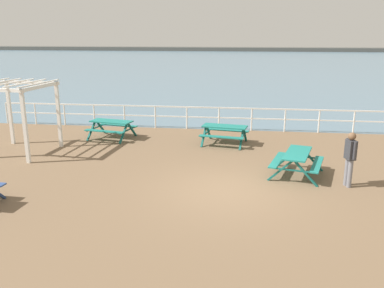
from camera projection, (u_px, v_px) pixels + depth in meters
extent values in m
cube|color=brown|center=(227.00, 193.00, 12.03)|extent=(30.00, 24.00, 0.20)
cube|color=slate|center=(244.00, 63.00, 62.47)|extent=(142.00, 90.00, 0.01)
cube|color=#4C4C47|center=(245.00, 51.00, 103.61)|extent=(142.00, 6.00, 1.80)
cube|color=white|center=(235.00, 108.00, 19.14)|extent=(23.00, 0.06, 0.06)
cube|color=white|center=(235.00, 118.00, 19.26)|extent=(23.00, 0.05, 0.05)
cylinder|color=white|center=(7.00, 113.00, 20.72)|extent=(0.07, 0.07, 1.05)
cylinder|color=white|center=(35.00, 114.00, 20.53)|extent=(0.07, 0.07, 1.05)
cylinder|color=white|center=(64.00, 115.00, 20.34)|extent=(0.07, 0.07, 1.05)
cylinder|color=white|center=(94.00, 115.00, 20.14)|extent=(0.07, 0.07, 1.05)
cylinder|color=white|center=(124.00, 116.00, 19.95)|extent=(0.07, 0.07, 1.05)
cylinder|color=white|center=(155.00, 117.00, 19.76)|extent=(0.07, 0.07, 1.05)
cylinder|color=white|center=(187.00, 118.00, 19.57)|extent=(0.07, 0.07, 1.05)
cylinder|color=white|center=(219.00, 119.00, 19.37)|extent=(0.07, 0.07, 1.05)
cylinder|color=white|center=(252.00, 120.00, 19.18)|extent=(0.07, 0.07, 1.05)
cylinder|color=white|center=(285.00, 120.00, 18.99)|extent=(0.07, 0.07, 1.05)
cylinder|color=white|center=(319.00, 121.00, 18.80)|extent=(0.07, 0.07, 1.05)
cylinder|color=white|center=(354.00, 122.00, 18.60)|extent=(0.07, 0.07, 1.05)
cube|color=#1E7A70|center=(111.00, 121.00, 17.73)|extent=(1.90, 1.05, 0.05)
cube|color=#1E7A70|center=(119.00, 125.00, 18.37)|extent=(1.82, 0.62, 0.04)
cube|color=#1E7A70|center=(104.00, 131.00, 17.24)|extent=(1.82, 0.62, 0.04)
cube|color=#165B54|center=(132.00, 129.00, 17.92)|extent=(0.24, 0.79, 0.79)
cube|color=#165B54|center=(124.00, 133.00, 17.24)|extent=(0.24, 0.79, 0.79)
cube|color=#165B54|center=(128.00, 130.00, 17.57)|extent=(0.36, 1.48, 0.04)
cube|color=#165B54|center=(101.00, 127.00, 18.41)|extent=(0.24, 0.79, 0.79)
cube|color=#165B54|center=(91.00, 130.00, 17.73)|extent=(0.24, 0.79, 0.79)
cube|color=#165B54|center=(96.00, 127.00, 18.06)|extent=(0.36, 1.48, 0.04)
cube|color=#1E7A70|center=(225.00, 126.00, 16.79)|extent=(1.89, 0.99, 0.05)
cube|color=#1E7A70|center=(228.00, 130.00, 17.44)|extent=(1.82, 0.55, 0.04)
cube|color=#1E7A70|center=(221.00, 137.00, 16.29)|extent=(1.82, 0.55, 0.04)
cube|color=#165B54|center=(245.00, 134.00, 17.01)|extent=(0.21, 0.79, 0.79)
cube|color=#165B54|center=(242.00, 139.00, 16.32)|extent=(0.21, 0.79, 0.79)
cube|color=#165B54|center=(243.00, 135.00, 16.65)|extent=(0.31, 1.49, 0.04)
cube|color=#165B54|center=(209.00, 132.00, 17.45)|extent=(0.21, 0.79, 0.79)
cube|color=#165B54|center=(204.00, 136.00, 16.76)|extent=(0.21, 0.79, 0.79)
cube|color=#165B54|center=(206.00, 133.00, 17.09)|extent=(0.31, 1.49, 0.04)
cube|color=#1E7A70|center=(298.00, 153.00, 13.05)|extent=(1.14, 1.92, 0.05)
cube|color=#1E7A70|center=(278.00, 160.00, 13.35)|extent=(0.71, 1.81, 0.04)
cube|color=#1E7A70|center=(317.00, 164.00, 12.90)|extent=(0.71, 1.81, 0.04)
cube|color=#165B54|center=(289.00, 157.00, 13.98)|extent=(0.79, 0.28, 0.79)
cube|color=#165B54|center=(312.00, 159.00, 13.71)|extent=(0.79, 0.28, 0.79)
cube|color=#165B54|center=(300.00, 156.00, 13.83)|extent=(1.47, 0.44, 0.04)
cube|color=#165B54|center=(280.00, 170.00, 12.59)|extent=(0.79, 0.28, 0.79)
cube|color=#165B54|center=(306.00, 173.00, 12.31)|extent=(0.79, 0.28, 0.79)
cube|color=#165B54|center=(293.00, 170.00, 12.44)|extent=(1.47, 0.44, 0.04)
cylinder|color=slate|center=(347.00, 172.00, 12.29)|extent=(0.14, 0.14, 0.85)
cylinder|color=slate|center=(350.00, 174.00, 12.12)|extent=(0.14, 0.14, 0.85)
cube|color=#333338|center=(351.00, 150.00, 12.02)|extent=(0.30, 0.39, 0.58)
cylinder|color=#333338|center=(347.00, 147.00, 12.22)|extent=(0.09, 0.09, 0.52)
cylinder|color=#333338|center=(355.00, 151.00, 11.80)|extent=(0.09, 0.09, 0.52)
sphere|color=brown|center=(352.00, 136.00, 11.91)|extent=(0.23, 0.23, 0.23)
cube|color=white|center=(59.00, 116.00, 16.27)|extent=(0.12, 0.12, 2.50)
cube|color=white|center=(25.00, 128.00, 14.20)|extent=(0.12, 0.12, 2.50)
cube|color=white|center=(10.00, 114.00, 16.74)|extent=(0.12, 0.12, 2.50)
cube|color=white|center=(40.00, 87.00, 14.89)|extent=(0.35, 2.44, 0.12)
cube|color=white|center=(31.00, 82.00, 16.16)|extent=(2.44, 0.35, 0.12)
cube|color=white|center=(0.00, 82.00, 15.21)|extent=(0.32, 2.56, 0.04)
cube|color=white|center=(13.00, 83.00, 15.09)|extent=(0.32, 2.56, 0.04)
cube|color=white|center=(26.00, 83.00, 14.98)|extent=(0.32, 2.56, 0.04)
cube|color=white|center=(39.00, 83.00, 14.86)|extent=(0.32, 2.56, 0.04)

